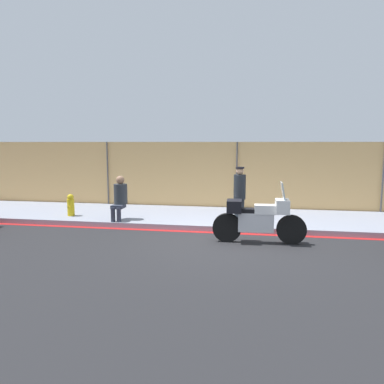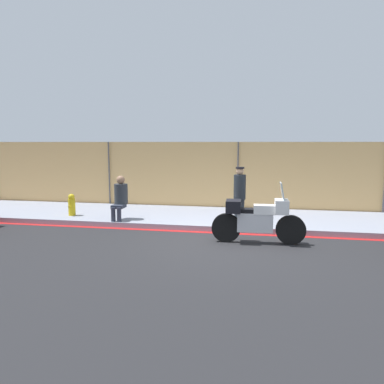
{
  "view_description": "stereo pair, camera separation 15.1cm",
  "coord_description": "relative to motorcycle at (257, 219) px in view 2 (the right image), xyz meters",
  "views": [
    {
      "loc": [
        0.71,
        -9.06,
        2.47
      ],
      "look_at": [
        -1.13,
        1.48,
        1.05
      ],
      "focal_mm": 35.0,
      "sensor_mm": 36.0,
      "label": 1
    },
    {
      "loc": [
        0.86,
        -9.03,
        2.47
      ],
      "look_at": [
        -1.13,
        1.48,
        1.05
      ],
      "focal_mm": 35.0,
      "sensor_mm": 36.0,
      "label": 2
    }
  ],
  "objects": [
    {
      "name": "ground_plane",
      "position": [
        -0.76,
        -0.11,
        -0.61
      ],
      "size": [
        120.0,
        120.0,
        0.0
      ],
      "primitive_type": "plane",
      "color": "#262628"
    },
    {
      "name": "sidewalk",
      "position": [
        -0.76,
        2.53,
        -0.54
      ],
      "size": [
        35.9,
        3.18,
        0.15
      ],
      "color": "#8E93A3",
      "rests_on": "ground_plane"
    },
    {
      "name": "curb_paint_stripe",
      "position": [
        -0.76,
        0.85,
        -0.61
      ],
      "size": [
        35.9,
        0.18,
        0.01
      ],
      "color": "red",
      "rests_on": "ground_plane"
    },
    {
      "name": "storefront_fence",
      "position": [
        -0.76,
        4.21,
        0.63
      ],
      "size": [
        34.1,
        0.17,
        2.49
      ],
      "color": "#E5B26B",
      "rests_on": "ground_plane"
    },
    {
      "name": "motorcycle",
      "position": [
        0.0,
        0.0,
        0.0
      ],
      "size": [
        2.29,
        0.54,
        1.52
      ],
      "rotation": [
        0.0,
        0.0,
        0.03
      ],
      "color": "black",
      "rests_on": "ground_plane"
    },
    {
      "name": "officer_standing",
      "position": [
        -0.53,
        1.5,
        0.37
      ],
      "size": [
        0.34,
        0.34,
        1.62
      ],
      "color": "#1E2328",
      "rests_on": "sidewalk"
    },
    {
      "name": "person_seated_on_curb",
      "position": [
        -4.11,
        1.42,
        0.27
      ],
      "size": [
        0.41,
        0.69,
        1.32
      ],
      "color": "#2D3342",
      "rests_on": "sidewalk"
    },
    {
      "name": "fire_hydrant",
      "position": [
        -5.86,
        1.7,
        -0.12
      ],
      "size": [
        0.22,
        0.28,
        0.69
      ],
      "color": "gold",
      "rests_on": "sidewalk"
    }
  ]
}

